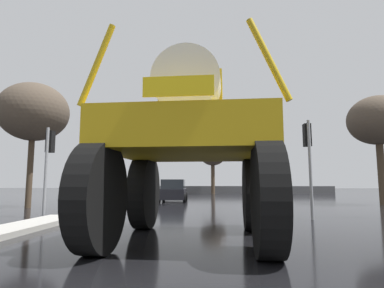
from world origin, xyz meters
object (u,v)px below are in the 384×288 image
traffic_signal_near_right (308,147)px  traffic_signal_far_left (136,164)px  traffic_signal_near_left (49,152)px  bare_tree_far_center (213,155)px  oversize_sprayer (191,147)px  bare_tree_left (33,112)px  sedan_ahead (173,191)px  bare_tree_right (378,121)px

traffic_signal_near_right → traffic_signal_far_left: size_ratio=0.88×
traffic_signal_near_left → bare_tree_far_center: size_ratio=0.58×
oversize_sprayer → bare_tree_left: bare_tree_left is taller
traffic_signal_near_left → traffic_signal_far_left: 16.02m
traffic_signal_near_left → bare_tree_left: 5.98m
traffic_signal_near_right → traffic_signal_far_left: bearing=122.6°
traffic_signal_near_left → traffic_signal_near_right: 9.77m
traffic_signal_far_left → bare_tree_left: (-2.77, -11.69, 2.09)m
bare_tree_far_center → traffic_signal_near_left: bearing=-104.2°
traffic_signal_near_right → bare_tree_left: size_ratio=0.54×
traffic_signal_far_left → bare_tree_far_center: (6.82, 9.11, 1.53)m
sedan_ahead → traffic_signal_near_left: size_ratio=1.23×
oversize_sprayer → bare_tree_right: bearing=-38.2°
traffic_signal_far_left → bare_tree_left: bare_tree_left is taller
sedan_ahead → oversize_sprayer: bearing=-173.7°
traffic_signal_near_right → bare_tree_left: 13.94m
oversize_sprayer → bare_tree_left: bearing=48.3°
traffic_signal_near_left → bare_tree_far_center: (6.34, 25.11, 2.00)m
traffic_signal_near_left → traffic_signal_far_left: traffic_signal_far_left is taller
oversize_sprayer → bare_tree_far_center: bearing=1.4°
traffic_signal_near_right → bare_tree_right: bearing=50.1°
traffic_signal_far_left → traffic_signal_near_right: bearing=-57.4°
bare_tree_far_center → traffic_signal_far_left: bearing=-126.8°
bare_tree_far_center → traffic_signal_near_right: bearing=-82.2°
bare_tree_left → oversize_sprayer: bearing=-44.2°
bare_tree_left → sedan_ahead: bearing=44.3°
oversize_sprayer → sedan_ahead: bearing=10.9°
oversize_sprayer → bare_tree_right: size_ratio=0.85×
sedan_ahead → bare_tree_left: bare_tree_left is taller
traffic_signal_near_left → bare_tree_right: bare_tree_right is taller
traffic_signal_near_right → bare_tree_far_center: 25.42m
bare_tree_left → bare_tree_far_center: bearing=65.2°
bare_tree_right → traffic_signal_far_left: bearing=153.7°
traffic_signal_near_left → bare_tree_right: 18.17m
sedan_ahead → bare_tree_far_center: bearing=-13.4°
traffic_signal_far_left → bare_tree_far_center: size_ratio=0.69×
bare_tree_right → bare_tree_far_center: (-9.91, 17.38, -0.52)m
traffic_signal_near_right → bare_tree_left: bearing=161.7°
oversize_sprayer → sedan_ahead: oversize_sprayer is taller
oversize_sprayer → traffic_signal_near_right: size_ratio=1.56×
sedan_ahead → traffic_signal_near_right: size_ratio=1.17×
traffic_signal_near_left → traffic_signal_far_left: size_ratio=0.84×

